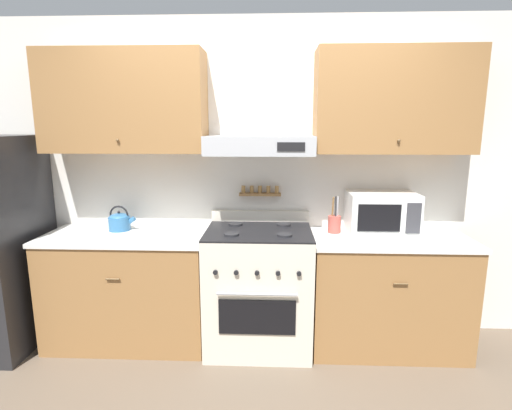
{
  "coord_description": "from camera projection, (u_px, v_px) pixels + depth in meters",
  "views": [
    {
      "loc": [
        0.1,
        -2.63,
        1.72
      ],
      "look_at": [
        -0.02,
        0.26,
        1.14
      ],
      "focal_mm": 28.0,
      "sensor_mm": 36.0,
      "label": 1
    }
  ],
  "objects": [
    {
      "name": "wall_back",
      "position": [
        258.0,
        153.0,
        3.19
      ],
      "size": [
        5.2,
        0.46,
        2.55
      ],
      "color": "silver",
      "rests_on": "ground_plane"
    },
    {
      "name": "microwave",
      "position": [
        381.0,
        213.0,
        3.11
      ],
      "size": [
        0.52,
        0.38,
        0.32
      ],
      "color": "white",
      "rests_on": "counter_right"
    },
    {
      "name": "ground_plane",
      "position": [
        257.0,
        364.0,
        2.92
      ],
      "size": [
        16.0,
        16.0,
        0.0
      ],
      "primitive_type": "plane",
      "color": "brown"
    },
    {
      "name": "utensil_crock",
      "position": [
        334.0,
        223.0,
        3.13
      ],
      "size": [
        0.1,
        0.1,
        0.29
      ],
      "color": "#B24C42",
      "rests_on": "counter_right"
    },
    {
      "name": "tea_kettle",
      "position": [
        120.0,
        221.0,
        3.2
      ],
      "size": [
        0.22,
        0.17,
        0.2
      ],
      "color": "teal",
      "rests_on": "counter_left"
    },
    {
      "name": "stove_range",
      "position": [
        259.0,
        288.0,
        3.11
      ],
      "size": [
        0.8,
        0.67,
        1.03
      ],
      "color": "beige",
      "rests_on": "ground_plane"
    },
    {
      "name": "counter_right",
      "position": [
        387.0,
        292.0,
        3.1
      ],
      "size": [
        1.18,
        0.62,
        0.89
      ],
      "color": "olive",
      "rests_on": "ground_plane"
    },
    {
      "name": "counter_left",
      "position": [
        130.0,
        288.0,
        3.18
      ],
      "size": [
        1.26,
        0.62,
        0.89
      ],
      "color": "olive",
      "rests_on": "ground_plane"
    }
  ]
}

